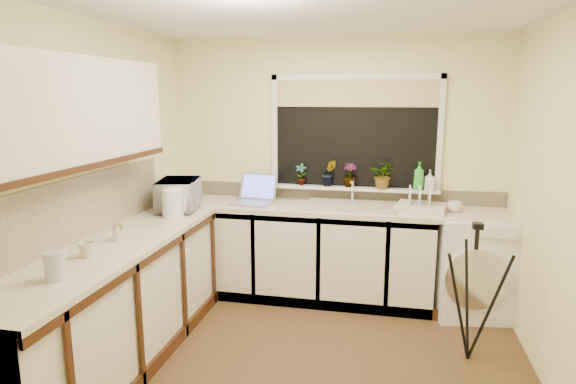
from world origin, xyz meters
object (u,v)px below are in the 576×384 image
(glass_jug, at_px, (55,266))
(plant_b, at_px, (329,173))
(soap_bottle_green, at_px, (419,176))
(microwave, at_px, (179,195))
(soap_bottle_clear, at_px, (430,180))
(washing_machine, at_px, (471,264))
(kettle, at_px, (173,204))
(dish_rack, at_px, (421,207))
(plant_a, at_px, (301,174))
(cup_back, at_px, (454,207))
(tripod, at_px, (473,293))
(laptop, at_px, (255,195))
(plant_c, at_px, (350,175))
(plant_d, at_px, (384,175))
(steel_jar, at_px, (118,233))
(cup_left, at_px, (86,250))

(glass_jug, relative_size, plant_b, 0.64)
(soap_bottle_green, bearing_deg, glass_jug, -131.32)
(microwave, xyz_separation_m, soap_bottle_clear, (2.20, 0.61, 0.11))
(washing_machine, xyz_separation_m, soap_bottle_clear, (-0.38, 0.24, 0.70))
(kettle, relative_size, dish_rack, 0.55)
(plant_a, relative_size, cup_back, 1.76)
(tripod, bearing_deg, soap_bottle_clear, 125.99)
(laptop, xyz_separation_m, kettle, (-0.51, -0.69, 0.04))
(plant_c, bearing_deg, plant_d, -4.60)
(steel_jar, bearing_deg, plant_b, 51.07)
(dish_rack, distance_m, soap_bottle_green, 0.33)
(washing_machine, height_order, plant_c, plant_c)
(plant_a, xyz_separation_m, soap_bottle_green, (1.10, -0.00, 0.02))
(plant_d, height_order, cup_back, plant_d)
(laptop, height_order, glass_jug, laptop)
(kettle, xyz_separation_m, dish_rack, (2.05, 0.66, -0.08))
(dish_rack, distance_m, tripod, 1.02)
(plant_d, height_order, soap_bottle_green, soap_bottle_green)
(glass_jug, height_order, plant_a, plant_a)
(steel_jar, distance_m, microwave, 0.98)
(microwave, xyz_separation_m, soap_bottle_green, (2.10, 0.61, 0.15))
(dish_rack, height_order, soap_bottle_clear, soap_bottle_clear)
(tripod, xyz_separation_m, plant_c, (-0.99, 1.10, 0.65))
(cup_left, bearing_deg, cup_back, 35.96)
(microwave, bearing_deg, plant_a, -70.54)
(laptop, relative_size, cup_back, 3.49)
(washing_machine, xyz_separation_m, kettle, (-2.50, -0.64, 0.57))
(steel_jar, height_order, cup_back, steel_jar)
(steel_jar, bearing_deg, plant_c, 47.16)
(plant_b, height_order, soap_bottle_clear, plant_b)
(dish_rack, height_order, cup_left, cup_left)
(steel_jar, bearing_deg, cup_left, -90.64)
(cup_back, bearing_deg, plant_a, 172.03)
(kettle, height_order, soap_bottle_clear, soap_bottle_clear)
(laptop, relative_size, plant_b, 1.65)
(kettle, xyz_separation_m, plant_a, (0.93, 0.89, 0.14))
(soap_bottle_green, bearing_deg, cup_left, -137.38)
(dish_rack, bearing_deg, plant_a, 179.90)
(washing_machine, relative_size, microwave, 1.84)
(laptop, xyz_separation_m, dish_rack, (1.54, -0.02, -0.04))
(washing_machine, xyz_separation_m, glass_jug, (-2.53, -2.10, 0.54))
(laptop, height_order, steel_jar, laptop)
(plant_d, bearing_deg, kettle, -152.95)
(kettle, distance_m, soap_bottle_green, 2.22)
(cup_back, distance_m, cup_left, 3.00)
(dish_rack, bearing_deg, plant_c, 171.38)
(plant_b, bearing_deg, laptop, -163.60)
(soap_bottle_green, bearing_deg, dish_rack, -84.31)
(dish_rack, height_order, glass_jug, glass_jug)
(washing_machine, bearing_deg, soap_bottle_green, 144.79)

